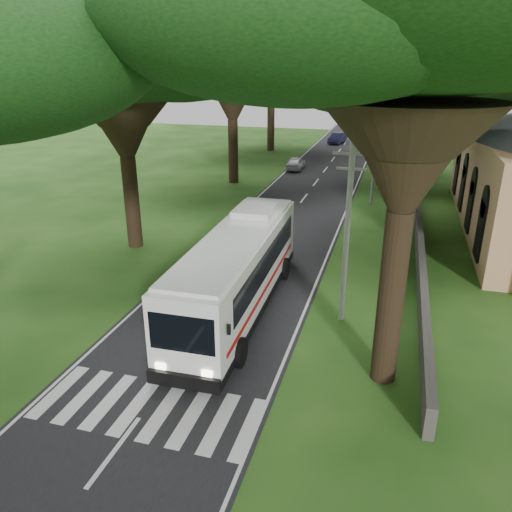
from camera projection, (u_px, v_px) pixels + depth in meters
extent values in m
plane|color=#1F4714|center=(172.00, 375.00, 18.44)|extent=(140.00, 140.00, 0.00)
cube|color=black|center=(302.00, 201.00, 40.79)|extent=(8.00, 120.00, 0.04)
cube|color=silver|center=(146.00, 409.00, 16.66)|extent=(8.00, 3.00, 0.01)
cube|color=#383533|center=(417.00, 206.00, 37.38)|extent=(0.35, 50.00, 1.20)
cylinder|color=gray|center=(347.00, 235.00, 20.93)|extent=(0.24, 0.24, 8.00)
cube|color=gray|center=(353.00, 154.00, 19.68)|extent=(1.60, 0.10, 0.10)
cube|color=gray|center=(351.00, 169.00, 19.90)|extent=(1.20, 0.10, 0.10)
cylinder|color=gray|center=(375.00, 154.00, 38.81)|extent=(0.24, 0.24, 8.00)
cube|color=gray|center=(379.00, 108.00, 37.55)|extent=(1.60, 0.10, 0.10)
cube|color=gray|center=(379.00, 117.00, 37.77)|extent=(1.20, 0.10, 0.10)
cylinder|color=gray|center=(386.00, 124.00, 56.68)|extent=(0.24, 0.24, 8.00)
cube|color=gray|center=(389.00, 92.00, 55.43)|extent=(1.60, 0.10, 0.10)
cube|color=gray|center=(388.00, 98.00, 55.65)|extent=(1.20, 0.10, 0.10)
cylinder|color=black|center=(132.00, 203.00, 30.19)|extent=(0.90, 0.90, 5.52)
cone|color=black|center=(124.00, 124.00, 28.47)|extent=(3.20, 3.20, 3.80)
ellipsoid|color=black|center=(118.00, 51.00, 27.05)|extent=(13.15, 13.15, 5.52)
cylinder|color=black|center=(233.00, 152.00, 46.12)|extent=(0.90, 0.90, 5.72)
cone|color=black|center=(232.00, 98.00, 44.36)|extent=(3.20, 3.20, 3.80)
ellipsoid|color=black|center=(232.00, 48.00, 42.85)|extent=(12.78, 12.78, 5.37)
cylinder|color=black|center=(271.00, 129.00, 62.54)|extent=(0.90, 0.90, 5.30)
cone|color=black|center=(271.00, 91.00, 60.86)|extent=(3.20, 3.20, 3.80)
ellipsoid|color=black|center=(272.00, 60.00, 59.54)|extent=(16.11, 16.11, 6.77)
cylinder|color=black|center=(391.00, 300.00, 17.15)|extent=(0.90, 0.90, 6.36)
cone|color=black|center=(407.00, 151.00, 15.27)|extent=(3.20, 3.20, 3.80)
cylinder|color=black|center=(406.00, 190.00, 33.28)|extent=(0.90, 0.90, 5.46)
cone|color=black|center=(415.00, 119.00, 31.57)|extent=(3.20, 3.20, 3.80)
ellipsoid|color=black|center=(422.00, 55.00, 30.18)|extent=(15.36, 15.36, 6.45)
cylinder|color=black|center=(402.00, 147.00, 49.50)|extent=(0.90, 0.90, 5.43)
cone|color=black|center=(407.00, 98.00, 47.79)|extent=(3.20, 3.20, 3.80)
ellipsoid|color=black|center=(412.00, 56.00, 46.41)|extent=(15.09, 15.09, 6.34)
cylinder|color=black|center=(411.00, 126.00, 65.35)|extent=(0.90, 0.90, 5.35)
cone|color=black|center=(416.00, 89.00, 63.66)|extent=(3.20, 3.20, 3.80)
ellipsoid|color=black|center=(419.00, 59.00, 62.32)|extent=(12.40, 12.40, 5.21)
cube|color=white|center=(237.00, 270.00, 22.40)|extent=(2.92, 12.85, 3.15)
cube|color=black|center=(239.00, 258.00, 22.52)|extent=(2.93, 10.50, 1.17)
cube|color=black|center=(238.00, 300.00, 22.96)|extent=(2.96, 12.89, 0.37)
cube|color=#B3140B|center=(238.00, 285.00, 22.67)|extent=(2.94, 11.57, 0.19)
cube|color=white|center=(237.00, 236.00, 21.80)|extent=(2.69, 12.20, 0.19)
cylinder|color=black|center=(174.00, 343.00, 19.43)|extent=(0.40, 1.18, 1.17)
cylinder|color=black|center=(239.00, 352.00, 18.79)|extent=(0.40, 1.18, 1.17)
cylinder|color=black|center=(236.00, 264.00, 26.90)|extent=(0.40, 1.18, 1.17)
cylinder|color=black|center=(284.00, 269.00, 26.27)|extent=(0.40, 1.18, 1.17)
imported|color=#B7B8BC|center=(296.00, 163.00, 52.19)|extent=(1.63, 3.98, 1.35)
imported|color=#20204C|center=(337.00, 138.00, 68.39)|extent=(2.21, 4.42, 1.39)
imported|color=maroon|center=(365.00, 130.00, 76.23)|extent=(1.84, 4.48, 1.30)
imported|color=black|center=(135.00, 232.00, 30.85)|extent=(0.57, 0.73, 1.78)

